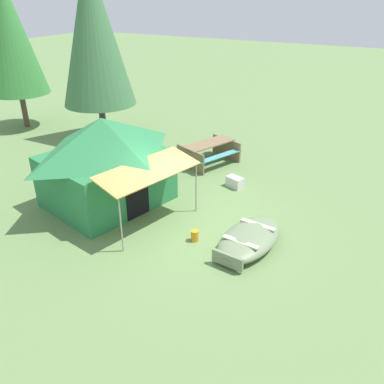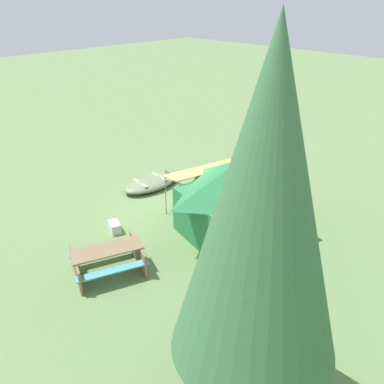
{
  "view_description": "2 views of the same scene",
  "coord_description": "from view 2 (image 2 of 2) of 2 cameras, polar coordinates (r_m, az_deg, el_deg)",
  "views": [
    {
      "loc": [
        -7.95,
        -4.42,
        5.58
      ],
      "look_at": [
        0.19,
        0.16,
        0.81
      ],
      "focal_mm": 37.31,
      "sensor_mm": 36.0,
      "label": 1
    },
    {
      "loc": [
        8.5,
        9.47,
        7.03
      ],
      "look_at": [
        0.01,
        0.94,
        0.89
      ],
      "focal_mm": 37.3,
      "sensor_mm": 36.0,
      "label": 2
    }
  ],
  "objects": [
    {
      "name": "pine_tree_back_right",
      "position": [
        5.92,
        10.26,
        -2.58
      ],
      "size": [
        2.85,
        2.85,
        6.89
      ],
      "color": "#423835",
      "rests_on": "ground_plane"
    },
    {
      "name": "ground_plane",
      "position": [
        14.54,
        -2.6,
        -1.9
      ],
      "size": [
        80.0,
        80.0,
        0.0
      ],
      "primitive_type": "plane",
      "color": "#66864E"
    },
    {
      "name": "fuel_can",
      "position": [
        15.17,
        -1.72,
        0.02
      ],
      "size": [
        0.21,
        0.21,
        0.28
      ],
      "primitive_type": "cylinder",
      "rotation": [
        0.0,
        0.0,
        4.84
      ],
      "color": "orange",
      "rests_on": "ground_plane"
    },
    {
      "name": "picnic_table",
      "position": [
        11.28,
        -12.0,
        -9.15
      ],
      "size": [
        2.3,
        1.99,
        0.76
      ],
      "color": "olive",
      "rests_on": "ground_plane"
    },
    {
      "name": "canvas_cabin_tent",
      "position": [
        12.37,
        6.45,
        -0.71
      ],
      "size": [
        3.89,
        4.34,
        2.52
      ],
      "color": "#2A7A45",
      "rests_on": "ground_plane"
    },
    {
      "name": "cooler_box",
      "position": [
        13.17,
        -11.01,
        -4.94
      ],
      "size": [
        0.46,
        0.6,
        0.33
      ],
      "primitive_type": "cube",
      "rotation": [
        0.0,
        0.0,
        1.25
      ],
      "color": "silver",
      "rests_on": "ground_plane"
    },
    {
      "name": "beached_rowboat",
      "position": [
        15.75,
        -5.99,
        1.25
      ],
      "size": [
        2.38,
        1.38,
        0.41
      ],
      "color": "#6E805C",
      "rests_on": "ground_plane"
    }
  ]
}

